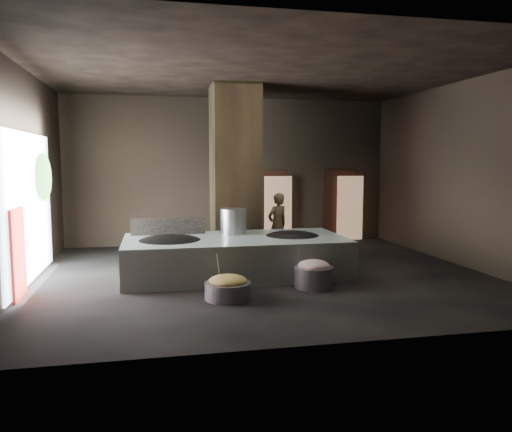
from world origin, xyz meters
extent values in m
cube|color=black|center=(0.00, 0.00, -0.05)|extent=(10.00, 9.00, 0.10)
cube|color=black|center=(0.00, 0.00, 4.55)|extent=(10.00, 9.00, 0.10)
cube|color=black|center=(0.00, 4.55, 2.25)|extent=(10.00, 0.10, 4.50)
cube|color=black|center=(0.00, -4.55, 2.25)|extent=(10.00, 0.10, 4.50)
cube|color=black|center=(-5.05, 0.00, 2.25)|extent=(0.10, 9.00, 4.50)
cube|color=black|center=(5.05, 0.00, 2.25)|extent=(0.10, 9.00, 4.50)
cube|color=black|center=(-0.30, 1.90, 2.25)|extent=(1.20, 1.20, 4.50)
cube|color=silver|center=(-0.62, 0.03, 0.43)|extent=(4.92, 2.37, 0.85)
cube|color=black|center=(-0.62, 0.03, 0.82)|extent=(4.81, 2.31, 0.03)
ellipsoid|color=black|center=(-2.07, -0.02, 0.75)|extent=(1.55, 1.55, 0.43)
cylinder|color=black|center=(-2.07, -0.02, 0.82)|extent=(1.58, 1.58, 0.05)
ellipsoid|color=black|center=(0.73, 0.08, 0.75)|extent=(1.44, 1.44, 0.41)
cylinder|color=black|center=(0.73, 0.08, 0.82)|extent=(1.47, 1.47, 0.05)
cylinder|color=silver|center=(-0.57, 0.58, 1.13)|extent=(0.60, 0.60, 0.64)
cube|color=black|center=(-2.07, 0.78, 1.03)|extent=(1.71, 0.07, 0.43)
imported|color=olive|center=(0.85, 1.93, 0.86)|extent=(0.74, 0.64, 1.72)
cylinder|color=slate|center=(-1.08, -1.92, 0.16)|extent=(0.95, 0.95, 0.32)
ellipsoid|color=#A3B356|center=(-1.08, -1.92, 0.35)|extent=(0.71, 0.71, 0.22)
cylinder|color=silver|center=(-1.23, -1.77, 0.55)|extent=(0.14, 0.33, 0.62)
cylinder|color=slate|center=(0.75, -1.44, 0.21)|extent=(1.02, 1.02, 0.43)
ellipsoid|color=tan|center=(0.75, -1.44, 0.45)|extent=(0.65, 0.65, 0.25)
cube|color=black|center=(1.20, 4.45, 1.10)|extent=(1.18, 0.08, 2.38)
cube|color=#8C6647|center=(1.47, 4.30, 1.05)|extent=(0.88, 0.04, 2.09)
cube|color=black|center=(3.60, 4.45, 1.10)|extent=(1.18, 0.08, 2.38)
cube|color=#8C6647|center=(3.85, 4.22, 1.05)|extent=(0.88, 0.04, 2.08)
cube|color=white|center=(-4.95, 0.20, 1.60)|extent=(0.04, 4.20, 3.10)
cube|color=maroon|center=(-4.88, -1.10, 0.85)|extent=(0.05, 0.90, 1.70)
ellipsoid|color=#194714|center=(-4.85, 1.30, 2.20)|extent=(0.28, 1.10, 1.10)
camera|label=1|loc=(-2.43, -10.91, 2.56)|focal=35.00mm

